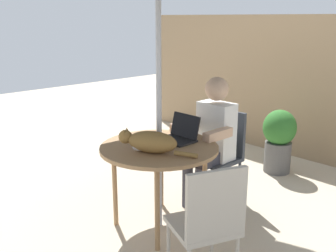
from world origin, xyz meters
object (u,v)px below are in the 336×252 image
object	(u,v)px
person_seated	(211,135)
laptop	(181,133)
chair_empty	(209,219)
chair_occupied	(221,148)
potted_plant_near_fence	(279,138)
patio_table	(159,153)
cat	(149,142)

from	to	relation	value
person_seated	laptop	xyz separation A→B (m)	(0.01, -0.41, 0.10)
chair_empty	laptop	bearing A→B (deg)	144.69
chair_occupied	chair_empty	size ratio (longest dim) A/B	1.00
potted_plant_near_fence	chair_empty	bearing A→B (deg)	-69.89
patio_table	chair_occupied	xyz separation A→B (m)	(0.00, 0.81, -0.15)
patio_table	chair_occupied	distance (m)	0.83
patio_table	chair_occupied	bearing A→B (deg)	90.00
cat	potted_plant_near_fence	size ratio (longest dim) A/B	0.82
person_seated	cat	xyz separation A→B (m)	(0.06, -0.82, 0.12)
chair_empty	chair_occupied	bearing A→B (deg)	125.70
person_seated	potted_plant_near_fence	size ratio (longest dim) A/B	1.65
chair_empty	person_seated	xyz separation A→B (m)	(-0.83, 0.99, 0.17)
chair_empty	person_seated	world-z (taller)	person_seated
person_seated	potted_plant_near_fence	bearing A→B (deg)	88.19
chair_occupied	chair_empty	distance (m)	1.41
laptop	chair_empty	bearing A→B (deg)	-35.31
chair_occupied	patio_table	bearing A→B (deg)	-90.00
patio_table	person_seated	xyz separation A→B (m)	(0.00, 0.66, 0.02)
patio_table	cat	world-z (taller)	cat
patio_table	person_seated	bearing A→B (deg)	90.00
chair_empty	cat	bearing A→B (deg)	167.09
patio_table	chair_occupied	world-z (taller)	chair_occupied
chair_occupied	laptop	world-z (taller)	laptop
chair_occupied	laptop	xyz separation A→B (m)	(0.01, -0.57, 0.27)
cat	patio_table	bearing A→B (deg)	110.46
chair_occupied	person_seated	xyz separation A→B (m)	(0.00, -0.16, 0.17)
cat	laptop	bearing A→B (deg)	97.50
chair_empty	laptop	xyz separation A→B (m)	(-0.82, 0.58, 0.27)
patio_table	potted_plant_near_fence	world-z (taller)	potted_plant_near_fence
laptop	person_seated	bearing A→B (deg)	90.79
patio_table	laptop	distance (m)	0.28
cat	potted_plant_near_fence	world-z (taller)	cat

